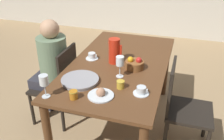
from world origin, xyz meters
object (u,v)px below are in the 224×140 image
Objects in this scene: chair_opposite at (182,106)px; bread_plate at (101,94)px; teacup_near_person at (141,91)px; jam_jar_red at (121,84)px; wine_glass_juice at (44,81)px; chair_person_side at (59,84)px; wine_glass_water at (120,62)px; serving_tray at (80,80)px; red_pitcher at (114,51)px; teacup_across at (92,56)px; person_seated at (51,63)px; fruit_bowl at (134,64)px; jam_jar_amber at (73,94)px.

bread_plate is at bearing -52.12° from chair_opposite.
teacup_near_person is 0.18m from jam_jar_red.
chair_opposite is 1.28m from wine_glass_juice.
chair_person_side is 0.86m from wine_glass_water.
red_pitcher is at bearing 69.04° from serving_tray.
teacup_across is 1.92× the size of jam_jar_red.
wine_glass_juice reaches higher than teacup_across.
teacup_across is at bearing 133.41° from jam_jar_red.
chair_person_side is 2.74× the size of serving_tray.
jam_jar_red is at bearing -67.02° from red_pitcher.
red_pitcher is at bearing -98.97° from chair_opposite.
chair_person_side reaches higher than serving_tray.
person_seated is 9.06× the size of teacup_near_person.
person_seated reaches higher than teacup_near_person.
bread_plate is 1.18× the size of fruit_bowl.
teacup_near_person is at bearing 23.40° from bread_plate.
fruit_bowl is (0.81, 0.03, 0.34)m from chair_person_side.
red_pitcher reaches higher than jam_jar_red.
teacup_near_person is at bearing 24.34° from jam_jar_amber.
chair_opposite is 5.07× the size of fruit_bowl.
person_seated reaches higher than teacup_across.
jam_jar_amber reaches higher than teacup_near_person.
jam_jar_red reaches higher than teacup_across.
chair_person_side is 5.07× the size of fruit_bowl.
chair_person_side is 1.08m from teacup_near_person.
person_seated reaches higher than chair_opposite.
jam_jar_red is (0.06, -0.18, -0.11)m from wine_glass_water.
fruit_bowl reaches higher than serving_tray.
red_pitcher is 1.20× the size of bread_plate.
jam_jar_red is 0.38× the size of fruit_bowl.
teacup_across is (-0.61, 0.48, 0.00)m from teacup_near_person.
wine_glass_water is 1.12× the size of fruit_bowl.
jam_jar_red is at bearing -57.37° from chair_opposite.
wine_glass_water is 1.03× the size of wine_glass_juice.
chair_opposite is (1.29, -0.01, 0.00)m from chair_person_side.
jam_jar_amber is (-0.48, -0.22, 0.01)m from teacup_near_person.
jam_jar_amber is at bearing -118.28° from fruit_bowl.
jam_jar_red is at bearing -94.91° from fruit_bowl.
jam_jar_amber reaches higher than teacup_across.
serving_tray is (0.16, 0.29, -0.12)m from wine_glass_juice.
wine_glass_juice is at bearing -152.71° from person_seated.
red_pitcher is (0.59, 0.10, 0.42)m from chair_person_side.
wine_glass_water is (-0.57, -0.15, 0.44)m from chair_opposite.
bread_plate is (0.24, -0.15, 0.00)m from serving_tray.
person_seated reaches higher than wine_glass_water.
teacup_near_person is at bearing -42.81° from chair_opposite.
wine_glass_water is (0.72, -0.16, 0.44)m from chair_person_side.
wine_glass_juice is (0.35, -0.67, 0.22)m from person_seated.
red_pitcher is at bearing -80.53° from chair_person_side.
red_pitcher is at bearing 80.42° from jam_jar_amber.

